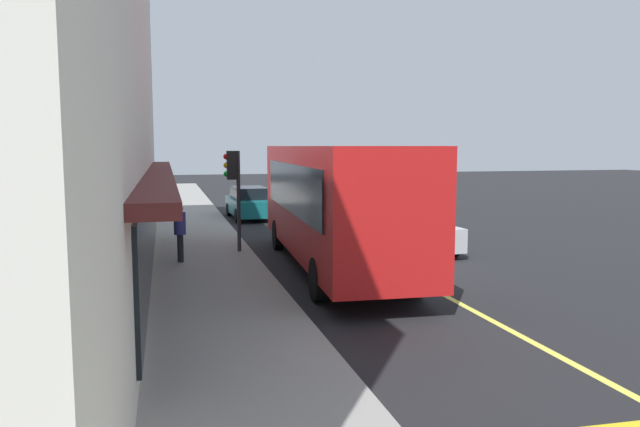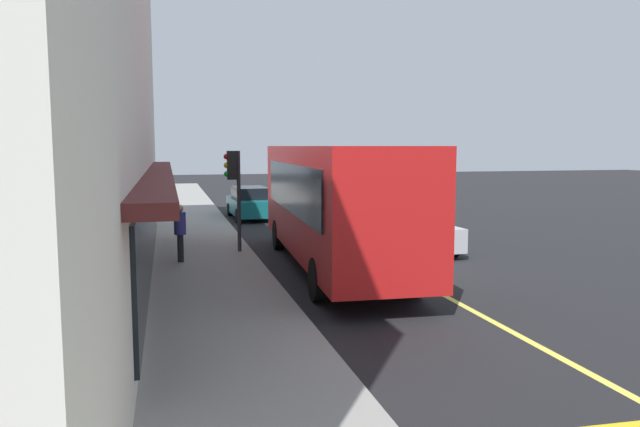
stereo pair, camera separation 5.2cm
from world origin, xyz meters
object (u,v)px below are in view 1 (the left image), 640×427
Objects in this scene: traffic_light at (233,177)px; car_silver at (411,229)px; car_teal at (250,203)px; bus at (333,200)px; pedestrian_by_curb at (180,228)px.

traffic_light is 6.13m from car_silver.
traffic_light is at bearing 169.38° from car_teal.
bus is at bearing -176.95° from car_teal.
bus is 3.51× the size of traffic_light.
traffic_light is 0.73× the size of car_teal.
bus is 2.57× the size of car_silver.
pedestrian_by_curb is (-11.30, 3.57, 0.41)m from car_teal.
traffic_light is at bearing 43.76° from bus.
bus is 4.50m from pedestrian_by_curb.
bus is 6.70× the size of pedestrian_by_curb.
car_silver is 1.00× the size of car_teal.
car_teal is 11.86m from pedestrian_by_curb.
pedestrian_by_curb is at bearing 73.53° from bus.
car_teal is at bearing -10.62° from traffic_light.
traffic_light reaches higher than car_silver.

